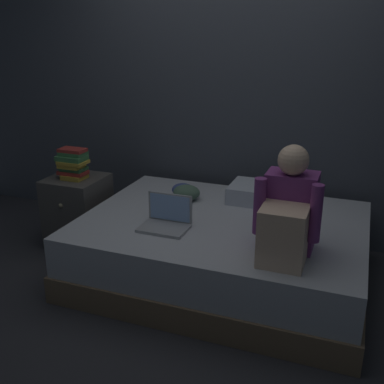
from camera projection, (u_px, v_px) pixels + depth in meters
name	position (u px, v px, depth m)	size (l,w,h in m)	color
ground_plane	(181.00, 292.00, 3.21)	(8.00, 8.00, 0.00)	#2D2D33
wall_back	(234.00, 79.00, 3.82)	(5.60, 0.10, 2.70)	#424751
bed	(222.00, 249.00, 3.33)	(2.00, 1.50, 0.47)	#7A6047
nightstand	(78.00, 211.00, 3.84)	(0.44, 0.46, 0.60)	#474442
person_sitting	(288.00, 215.00, 2.67)	(0.39, 0.44, 0.66)	#75337A
laptop	(166.00, 220.00, 3.10)	(0.32, 0.23, 0.22)	#9EA0A5
pillow	(266.00, 194.00, 3.55)	(0.56, 0.36, 0.13)	silver
book_stack	(73.00, 163.00, 3.68)	(0.24, 0.18, 0.25)	gold
clothes_pile	(185.00, 191.00, 3.64)	(0.26, 0.24, 0.12)	#4C6B56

